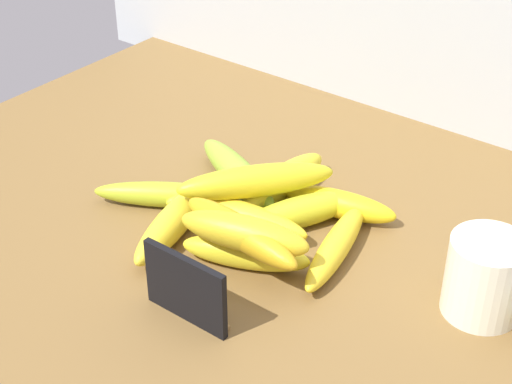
{
  "coord_description": "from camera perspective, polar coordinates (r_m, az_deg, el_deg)",
  "views": [
    {
      "loc": [
        51.33,
        -67.45,
        62.59
      ],
      "look_at": [
        0.01,
        -0.43,
        8.0
      ],
      "focal_mm": 56.04,
      "sensor_mm": 36.0,
      "label": 1
    }
  ],
  "objects": [
    {
      "name": "chalkboard_sign",
      "position": [
        0.87,
        -5.02,
        -7.03
      ],
      "size": [
        11.0,
        1.8,
        8.4
      ],
      "color": "black",
      "rests_on": "counter_top"
    },
    {
      "name": "counter_top",
      "position": [
        1.04,
        0.14,
        -2.89
      ],
      "size": [
        110.0,
        76.0,
        3.0
      ],
      "primitive_type": "cube",
      "color": "brown",
      "rests_on": "ground"
    },
    {
      "name": "banana_10",
      "position": [
        1.07,
        -6.22,
        -0.2
      ],
      "size": [
        18.96,
        13.78,
        3.44
      ],
      "primitive_type": "ellipsoid",
      "rotation": [
        0.0,
        0.0,
        3.71
      ],
      "color": "#A4B826",
      "rests_on": "counter_top"
    },
    {
      "name": "banana_13",
      "position": [
        0.92,
        -0.86,
        -2.95
      ],
      "size": [
        16.44,
        8.23,
        4.25
      ],
      "primitive_type": "ellipsoid",
      "rotation": [
        0.0,
        0.0,
        0.26
      ],
      "color": "gold",
      "rests_on": "banana_8"
    },
    {
      "name": "banana_12",
      "position": [
        1.02,
        -0.0,
        0.79
      ],
      "size": [
        16.39,
        18.53,
        4.22
      ],
      "primitive_type": "ellipsoid",
      "rotation": [
        0.0,
        0.0,
        0.88
      ],
      "color": "yellow",
      "rests_on": "banana_9"
    },
    {
      "name": "coffee_mug",
      "position": [
        0.91,
        16.19,
        -5.92
      ],
      "size": [
        10.2,
        8.7,
        9.33
      ],
      "color": "#EBEACF",
      "rests_on": "counter_top"
    },
    {
      "name": "banana_6",
      "position": [
        1.02,
        3.17,
        -1.43
      ],
      "size": [
        11.48,
        16.58,
        4.1
      ],
      "primitive_type": "ellipsoid",
      "rotation": [
        0.0,
        0.0,
        4.22
      ],
      "color": "gold",
      "rests_on": "counter_top"
    },
    {
      "name": "banana_0",
      "position": [
        1.08,
        1.82,
        0.69
      ],
      "size": [
        4.92,
        17.9,
        4.32
      ],
      "primitive_type": "ellipsoid",
      "rotation": [
        0.0,
        0.0,
        4.68
      ],
      "color": "yellow",
      "rests_on": "counter_top"
    },
    {
      "name": "banana_1",
      "position": [
        0.97,
        5.75,
        -3.86
      ],
      "size": [
        7.3,
        19.02,
        3.32
      ],
      "primitive_type": "ellipsoid",
      "rotation": [
        0.0,
        0.0,
        4.93
      ],
      "color": "yellow",
      "rests_on": "counter_top"
    },
    {
      "name": "banana_3",
      "position": [
        1.1,
        -1.34,
        1.41
      ],
      "size": [
        19.5,
        11.66,
        4.06
      ],
      "primitive_type": "ellipsoid",
      "rotation": [
        0.0,
        0.0,
        5.86
      ],
      "color": "#8CB332",
      "rests_on": "counter_top"
    },
    {
      "name": "banana_2",
      "position": [
        1.04,
        5.94,
        -0.86
      ],
      "size": [
        15.83,
        7.2,
        3.72
      ],
      "primitive_type": "ellipsoid",
      "rotation": [
        0.0,
        0.0,
        3.38
      ],
      "color": "yellow",
      "rests_on": "counter_top"
    },
    {
      "name": "banana_8",
      "position": [
        0.95,
        -0.75,
        -4.39
      ],
      "size": [
        15.91,
        9.67,
        3.8
      ],
      "primitive_type": "ellipsoid",
      "rotation": [
        0.0,
        0.0,
        0.41
      ],
      "color": "yellow",
      "rests_on": "counter_top"
    },
    {
      "name": "banana_4",
      "position": [
        1.01,
        -5.99,
        -2.19
      ],
      "size": [
        8.69,
        18.7,
        3.99
      ],
      "primitive_type": "ellipsoid",
      "rotation": [
        0.0,
        0.0,
        4.98
      ],
      "color": "yellow",
      "rests_on": "counter_top"
    },
    {
      "name": "banana_5",
      "position": [
        1.08,
        -2.51,
        0.44
      ],
      "size": [
        8.93,
        16.71,
        3.4
      ],
      "primitive_type": "ellipsoid",
      "rotation": [
        0.0,
        0.0,
        4.36
      ],
      "color": "yellow",
      "rests_on": "counter_top"
    },
    {
      "name": "banana_11",
      "position": [
        0.92,
        -1.14,
        -2.87
      ],
      "size": [
        18.57,
        6.59,
        3.72
      ],
      "primitive_type": "ellipsoid",
      "rotation": [
        0.0,
        0.0,
        -0.16
      ],
      "color": "gold",
      "rests_on": "banana_8"
    },
    {
      "name": "banana_7",
      "position": [
        1.01,
        -1.17,
        -1.73
      ],
      "size": [
        19.37,
        6.85,
        3.93
      ],
      "primitive_type": "ellipsoid",
      "rotation": [
        0.0,
        0.0,
        0.16
      ],
      "color": "yellow",
      "rests_on": "counter_top"
    },
    {
      "name": "banana_9",
      "position": [
        1.05,
        0.15,
        -0.72
      ],
      "size": [
        5.07,
        16.43,
        3.3
      ],
      "primitive_type": "ellipsoid",
      "rotation": [
        0.0,
        0.0,
        1.46
      ],
      "color": "#98AD2C",
      "rests_on": "counter_top"
    }
  ]
}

